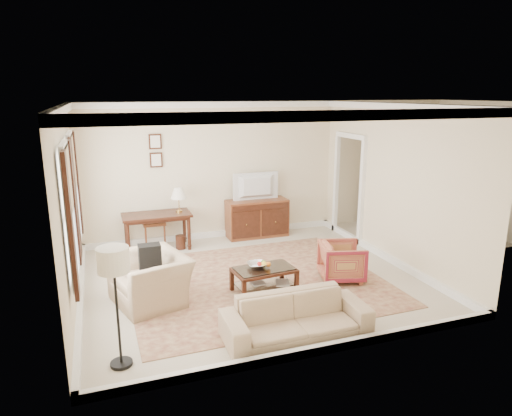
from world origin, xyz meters
TOP-DOWN VIEW (x-y plane):
  - room_shell at (0.00, 0.00)m, footprint 5.51×5.01m
  - annex_bedroom at (4.49, 1.15)m, footprint 3.00×2.70m
  - window_front at (-2.70, -0.70)m, footprint 0.12×1.56m
  - window_rear at (-2.70, 0.90)m, footprint 0.12×1.56m
  - doorway at (2.71, 1.50)m, footprint 0.10×1.12m
  - rug at (0.04, -0.16)m, footprint 4.17×3.59m
  - writing_desk at (-1.28, 2.06)m, footprint 1.34×0.67m
  - desk_chair at (-1.31, 2.41)m, footprint 0.53×0.53m
  - desk_lamp at (-0.82, 2.06)m, footprint 0.32×0.32m
  - framed_prints at (-1.18, 2.47)m, footprint 0.25×0.04m
  - sideboard at (0.89, 2.21)m, footprint 1.33×0.51m
  - tv at (0.89, 2.19)m, footprint 0.96×0.56m
  - coffee_table at (0.03, -0.57)m, footprint 1.00×0.64m
  - fruit_bowl at (-0.07, -0.52)m, footprint 0.42×0.42m
  - book_a at (-0.18, -0.53)m, footprint 0.28×0.05m
  - book_b at (0.20, -0.64)m, footprint 0.27×0.12m
  - striped_armchair at (1.43, -0.54)m, footprint 0.80×0.84m
  - club_armchair at (-1.70, -0.35)m, footprint 1.02×1.29m
  - backpack at (-1.69, -0.36)m, footprint 0.24×0.33m
  - sofa at (-0.06, -2.00)m, footprint 1.89×0.57m
  - floor_lamp at (-2.23, -1.91)m, footprint 0.35×0.35m

SIDE VIEW (x-z plane):
  - rug at x=0.04m, z-range 0.00..0.01m
  - book_b at x=0.20m, z-range -0.03..0.35m
  - book_a at x=-0.18m, z-range -0.03..0.35m
  - coffee_table at x=0.03m, z-range 0.10..0.51m
  - annex_bedroom at x=4.49m, z-range -1.11..1.79m
  - striped_armchair at x=1.43m, z-range 0.00..0.71m
  - sofa at x=-0.06m, z-range 0.00..0.74m
  - sideboard at x=0.89m, z-range 0.00..0.82m
  - fruit_bowl at x=-0.07m, z-range 0.41..0.51m
  - club_armchair at x=-1.70m, z-range 0.00..0.98m
  - desk_chair at x=-1.31m, z-range 0.00..1.05m
  - writing_desk at x=-1.28m, z-range 0.26..0.99m
  - backpack at x=-1.69m, z-range 0.54..0.94m
  - desk_lamp at x=-0.82m, z-range 0.73..1.23m
  - doorway at x=2.71m, z-range -0.05..2.20m
  - floor_lamp at x=-2.23m, z-range 0.47..1.91m
  - tv at x=0.89m, z-range 1.24..1.36m
  - window_front at x=-2.70m, z-range 0.65..2.45m
  - window_rear at x=-2.70m, z-range 0.65..2.45m
  - framed_prints at x=-1.18m, z-range 1.60..2.28m
  - room_shell at x=0.00m, z-range 1.02..3.93m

